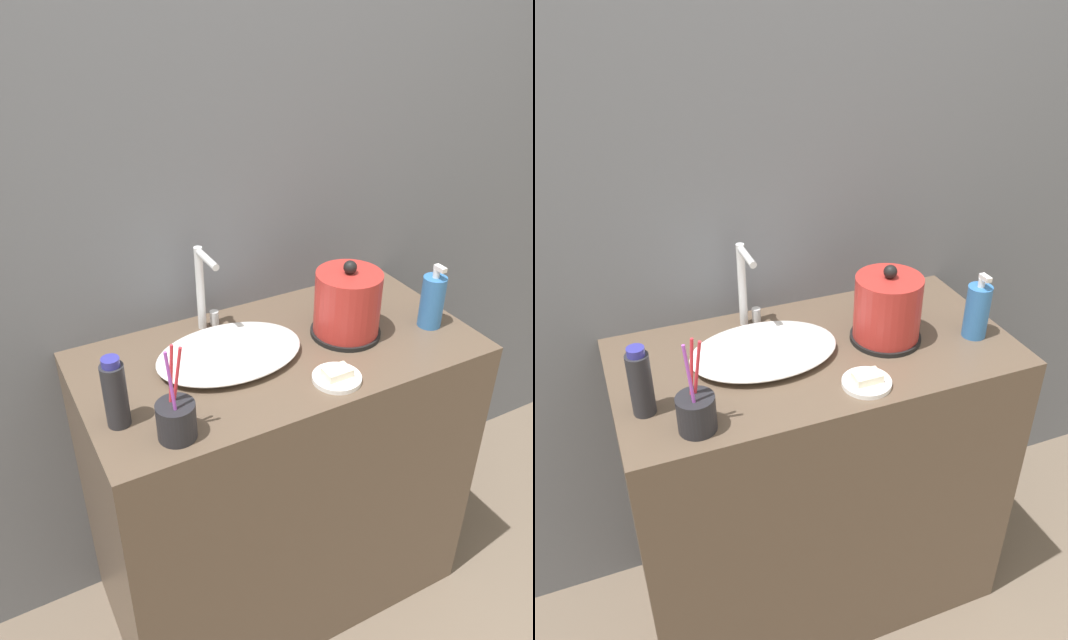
{
  "view_description": "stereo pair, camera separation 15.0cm",
  "coord_description": "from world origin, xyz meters",
  "views": [
    {
      "loc": [
        -0.65,
        -0.88,
        1.76
      ],
      "look_at": [
        -0.04,
        0.26,
        0.99
      ],
      "focal_mm": 35.0,
      "sensor_mm": 36.0,
      "label": 1
    },
    {
      "loc": [
        -0.51,
        -0.95,
        1.76
      ],
      "look_at": [
        -0.04,
        0.26,
        0.99
      ],
      "focal_mm": 35.0,
      "sensor_mm": 36.0,
      "label": 2
    }
  ],
  "objects": [
    {
      "name": "vanity_counter",
      "position": [
        0.0,
        0.26,
        0.44
      ],
      "size": [
        1.01,
        0.51,
        0.89
      ],
      "color": "brown",
      "rests_on": "ground_plane"
    },
    {
      "name": "soap_dish",
      "position": [
        0.06,
        0.08,
        0.9
      ],
      "size": [
        0.12,
        0.12,
        0.03
      ],
      "color": "white",
      "rests_on": "vanity_counter"
    },
    {
      "name": "sink_basin",
      "position": [
        -0.13,
        0.28,
        0.91
      ],
      "size": [
        0.37,
        0.26,
        0.04
      ],
      "color": "white",
      "rests_on": "vanity_counter"
    },
    {
      "name": "electric_kettle",
      "position": [
        0.19,
        0.25,
        0.97
      ],
      "size": [
        0.18,
        0.18,
        0.21
      ],
      "color": "black",
      "rests_on": "vanity_counter"
    },
    {
      "name": "shampoo_bottle",
      "position": [
        -0.44,
        0.17,
        0.97
      ],
      "size": [
        0.05,
        0.05,
        0.17
      ],
      "color": "#28282D",
      "rests_on": "vanity_counter"
    },
    {
      "name": "faucet",
      "position": [
        -0.12,
        0.44,
        1.01
      ],
      "size": [
        0.06,
        0.12,
        0.23
      ],
      "color": "silver",
      "rests_on": "vanity_counter"
    },
    {
      "name": "toothbrush_cup",
      "position": [
        -0.34,
        0.08,
        0.93
      ],
      "size": [
        0.08,
        0.08,
        0.22
      ],
      "color": "#232328",
      "rests_on": "vanity_counter"
    },
    {
      "name": "lotion_bottle",
      "position": [
        0.41,
        0.18,
        0.96
      ],
      "size": [
        0.06,
        0.06,
        0.18
      ],
      "color": "#3370B7",
      "rests_on": "vanity_counter"
    },
    {
      "name": "wall_back",
      "position": [
        0.0,
        0.53,
        1.3
      ],
      "size": [
        6.0,
        0.04,
        2.6
      ],
      "color": "slate",
      "rests_on": "ground_plane"
    }
  ]
}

